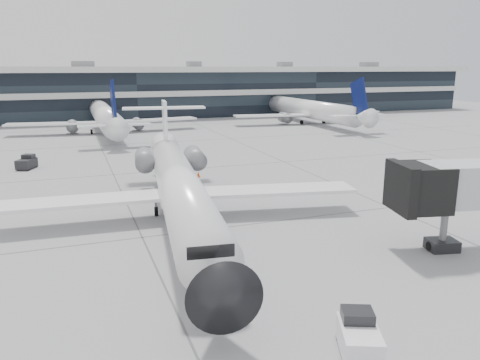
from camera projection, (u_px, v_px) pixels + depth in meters
name	position (u px, v px, depth m)	size (l,w,h in m)	color
ground	(278.00, 221.00, 34.74)	(220.00, 220.00, 0.00)	gray
terminal	(131.00, 94.00, 108.38)	(170.00, 22.00, 10.00)	black
bg_jet_center	(106.00, 132.00, 82.25)	(32.00, 40.00, 9.60)	white
bg_jet_right	(308.00, 123.00, 95.62)	(32.00, 40.00, 9.60)	white
regional_jet	(179.00, 185.00, 34.52)	(27.32, 34.10, 7.88)	white
baggage_tug	(359.00, 336.00, 18.61)	(2.34, 2.88, 1.59)	white
traffic_cone	(198.00, 174.00, 48.46)	(0.52, 0.52, 0.61)	#EE450C
far_tug	(27.00, 163.00, 52.45)	(2.32, 2.82, 1.55)	black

